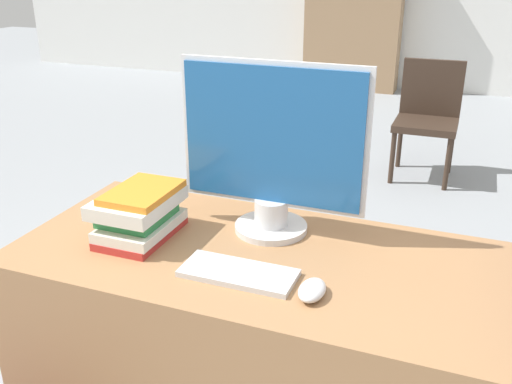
# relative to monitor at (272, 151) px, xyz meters

# --- Properties ---
(desk) EXTENTS (1.47, 0.66, 0.76)m
(desk) POSITION_rel_monitor_xyz_m (0.04, -0.15, -0.64)
(desk) COLOR #9E7047
(desk) RESTS_ON ground_plane
(monitor) EXTENTS (0.57, 0.22, 0.52)m
(monitor) POSITION_rel_monitor_xyz_m (0.00, 0.00, 0.00)
(monitor) COLOR silver
(monitor) RESTS_ON desk
(keyboard) EXTENTS (0.31, 0.13, 0.02)m
(keyboard) POSITION_rel_monitor_xyz_m (0.01, -0.29, -0.25)
(keyboard) COLOR silver
(keyboard) RESTS_ON desk
(mouse) EXTENTS (0.07, 0.11, 0.04)m
(mouse) POSITION_rel_monitor_xyz_m (0.22, -0.32, -0.24)
(mouse) COLOR silver
(mouse) RESTS_ON desk
(book_stack) EXTENTS (0.20, 0.27, 0.15)m
(book_stack) POSITION_rel_monitor_xyz_m (-0.35, -0.18, -0.18)
(book_stack) COLOR #B72D28
(book_stack) RESTS_ON desk
(far_chair) EXTENTS (0.44, 0.44, 0.85)m
(far_chair) POSITION_rel_monitor_xyz_m (0.24, 2.77, -0.54)
(far_chair) COLOR #38281E
(far_chair) RESTS_ON ground_plane
(bookshelf_far) EXTENTS (1.14, 0.32, 1.89)m
(bookshelf_far) POSITION_rel_monitor_xyz_m (-0.95, 5.61, -0.07)
(bookshelf_far) COLOR #9E7A56
(bookshelf_far) RESTS_ON ground_plane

